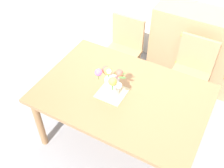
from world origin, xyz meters
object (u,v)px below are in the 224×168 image
object	(u,v)px
dining_table	(122,99)
flower_vase	(111,81)
dresser	(207,52)
chair_left	(123,48)
chair_right	(191,70)

from	to	relation	value
dining_table	flower_vase	bearing A→B (deg)	-143.75
dresser	chair_left	bearing A→B (deg)	-154.11
dining_table	dresser	size ratio (longest dim) A/B	1.13
dining_table	chair_left	bearing A→B (deg)	116.33
dining_table	chair_left	xyz separation A→B (m)	(-0.43, 0.88, -0.14)
chair_left	flower_vase	world-z (taller)	flower_vase
chair_left	chair_right	distance (m)	0.87
chair_right	dresser	bearing A→B (deg)	-98.39
chair_right	dresser	world-z (taller)	dresser
chair_right	chair_left	bearing A→B (deg)	0.00
chair_left	flower_vase	distance (m)	1.07
dresser	dining_table	bearing A→B (deg)	-110.63
dining_table	chair_right	distance (m)	0.99
dining_table	flower_vase	size ratio (longest dim) A/B	5.26
dresser	flower_vase	size ratio (longest dim) A/B	4.67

